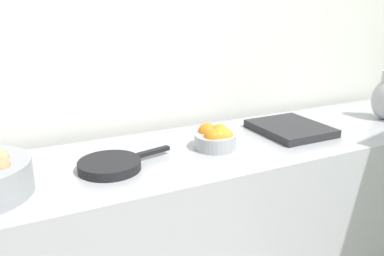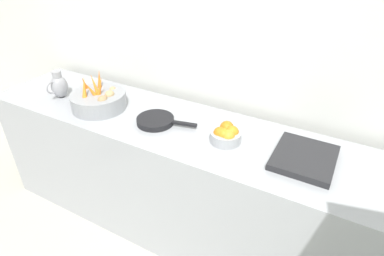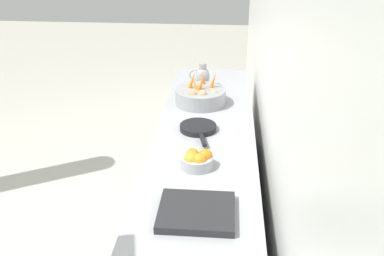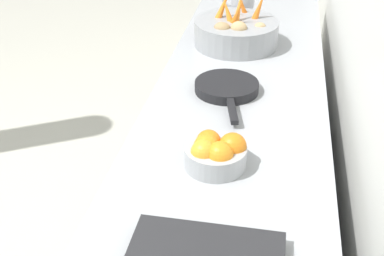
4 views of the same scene
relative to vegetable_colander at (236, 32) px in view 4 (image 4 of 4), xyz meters
The scene contains 5 objects.
prep_counter 0.90m from the vegetable_colander, 94.61° to the left, with size 0.62×3.09×0.88m, color #9EA0A5.
vegetable_colander is the anchor object (origin of this frame).
orange_bowl 0.89m from the vegetable_colander, 92.46° to the left, with size 0.18×0.18×0.10m.
metal_pitcher_short 0.35m from the vegetable_colander, 88.60° to the right, with size 0.16×0.11×0.19m.
skillet_on_counter 0.44m from the vegetable_colander, 92.05° to the left, with size 0.23×0.37×0.03m.
Camera 4 is at (-1.65, 1.28, 1.72)m, focal length 47.01 mm.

